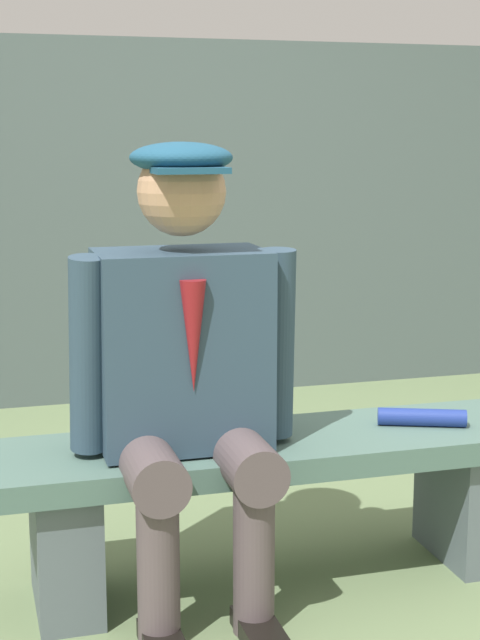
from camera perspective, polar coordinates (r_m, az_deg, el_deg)
name	(u,v)px	position (r m, az deg, el deg)	size (l,w,h in m)	color
ground_plane	(276,579)	(2.99, 2.12, -14.92)	(30.00, 30.00, 0.00)	#657950
bench	(277,484)	(2.87, 2.16, -9.56)	(1.64, 0.42, 0.44)	#4A685E
seated_man	(186,358)	(2.64, -3.17, -2.22)	(0.64, 0.59, 1.28)	#2D4253
rolled_magazine	(422,417)	(2.98, 10.59, -5.62)	(0.05, 0.05, 0.26)	navy
stadium_wall	(139,221)	(4.87, -5.92, 5.75)	(12.00, 0.24, 1.74)	#4A5756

